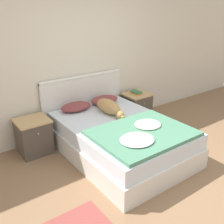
% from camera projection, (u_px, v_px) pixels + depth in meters
% --- Properties ---
extents(ground_plane, '(16.00, 16.00, 0.00)m').
position_uv_depth(ground_plane, '(169.00, 188.00, 3.26)').
color(ground_plane, '#896647').
extents(wall_back, '(9.00, 0.06, 2.55)m').
position_uv_depth(wall_back, '(79.00, 59.00, 4.37)').
color(wall_back, beige).
rests_on(wall_back, ground_plane).
extents(bed, '(1.47, 2.05, 0.51)m').
position_uv_depth(bed, '(120.00, 138.00, 3.93)').
color(bed, silver).
rests_on(bed, ground_plane).
extents(headboard, '(1.55, 0.06, 1.01)m').
position_uv_depth(headboard, '(84.00, 102.00, 4.60)').
color(headboard, silver).
rests_on(headboard, ground_plane).
extents(nightstand_left, '(0.48, 0.46, 0.54)m').
position_uv_depth(nightstand_left, '(34.00, 136.00, 3.96)').
color(nightstand_left, '#4C4238').
rests_on(nightstand_left, ground_plane).
extents(nightstand_right, '(0.48, 0.46, 0.54)m').
position_uv_depth(nightstand_right, '(136.00, 107.00, 5.08)').
color(nightstand_right, '#4C4238').
rests_on(nightstand_right, ground_plane).
extents(pillow_left, '(0.52, 0.32, 0.12)m').
position_uv_depth(pillow_left, '(76.00, 107.00, 4.25)').
color(pillow_left, brown).
rests_on(pillow_left, bed).
extents(pillow_right, '(0.52, 0.32, 0.12)m').
position_uv_depth(pillow_right, '(104.00, 100.00, 4.56)').
color(pillow_right, brown).
rests_on(pillow_right, bed).
extents(quilt, '(1.28, 1.00, 0.09)m').
position_uv_depth(quilt, '(142.00, 133.00, 3.45)').
color(quilt, '#4C8466').
rests_on(quilt, bed).
extents(dog, '(0.23, 0.74, 0.22)m').
position_uv_depth(dog, '(109.00, 107.00, 4.12)').
color(dog, tan).
rests_on(dog, bed).
extents(book_stack, '(0.14, 0.20, 0.05)m').
position_uv_depth(book_stack, '(136.00, 92.00, 4.98)').
color(book_stack, orange).
rests_on(book_stack, nightstand_right).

